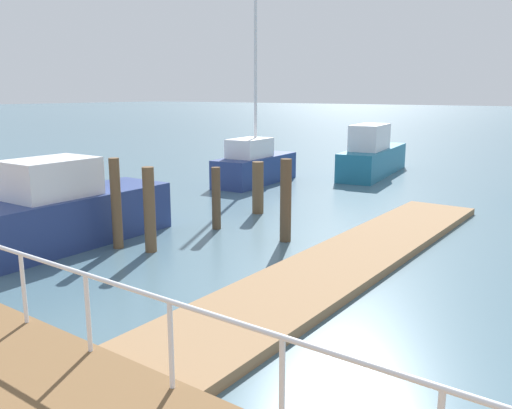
# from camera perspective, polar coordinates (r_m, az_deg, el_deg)

# --- Properties ---
(ground_plane) EXTENTS (300.00, 300.00, 0.00)m
(ground_plane) POSITION_cam_1_polar(r_m,az_deg,el_deg) (15.60, -25.67, -2.93)
(ground_plane) COLOR #476675
(floating_dock) EXTENTS (13.37, 2.00, 0.18)m
(floating_dock) POSITION_cam_1_polar(r_m,az_deg,el_deg) (11.87, 9.92, -5.89)
(floating_dock) COLOR #93704C
(floating_dock) RESTS_ON ground_plane
(boardwalk_railing) EXTENTS (0.06, 28.36, 1.08)m
(boardwalk_railing) POSITION_cam_1_polar(r_m,az_deg,el_deg) (4.91, 10.54, -18.51)
(boardwalk_railing) COLOR white
(boardwalk_railing) RESTS_ON boardwalk
(dock_piling_0) EXTENTS (0.35, 0.35, 1.62)m
(dock_piling_0) POSITION_cam_1_polar(r_m,az_deg,el_deg) (16.37, 0.21, 1.83)
(dock_piling_0) COLOR brown
(dock_piling_0) RESTS_ON ground_plane
(dock_piling_1) EXTENTS (0.27, 0.27, 2.02)m
(dock_piling_1) POSITION_cam_1_polar(r_m,az_deg,el_deg) (12.59, -11.42, -0.58)
(dock_piling_1) COLOR brown
(dock_piling_1) RESTS_ON ground_plane
(dock_piling_3) EXTENTS (0.28, 0.28, 2.10)m
(dock_piling_3) POSITION_cam_1_polar(r_m,az_deg,el_deg) (13.23, 3.23, 0.42)
(dock_piling_3) COLOR brown
(dock_piling_3) RESTS_ON ground_plane
(dock_piling_4) EXTENTS (0.24, 0.24, 1.72)m
(dock_piling_4) POSITION_cam_1_polar(r_m,az_deg,el_deg) (14.50, -4.32, 0.67)
(dock_piling_4) COLOR brown
(dock_piling_4) RESTS_ON ground_plane
(dock_piling_5) EXTENTS (0.25, 0.25, 2.19)m
(dock_piling_5) POSITION_cam_1_polar(r_m,az_deg,el_deg) (13.06, -14.85, 0.09)
(dock_piling_5) COLOR brown
(dock_piling_5) RESTS_ON ground_plane
(moored_boat_0) EXTENTS (6.43, 2.45, 2.32)m
(moored_boat_0) POSITION_cam_1_polar(r_m,az_deg,el_deg) (24.65, 12.47, 5.13)
(moored_boat_0) COLOR #1E6B8C
(moored_boat_0) RESTS_ON ground_plane
(moored_boat_2) EXTENTS (4.55, 1.88, 8.29)m
(moored_boat_2) POSITION_cam_1_polar(r_m,az_deg,el_deg) (21.86, -0.17, 4.33)
(moored_boat_2) COLOR navy
(moored_boat_2) RESTS_ON ground_plane
(moored_boat_3) EXTENTS (5.20, 1.93, 2.17)m
(moored_boat_3) POSITION_cam_1_polar(r_m,az_deg,el_deg) (13.87, -19.59, -0.67)
(moored_boat_3) COLOR navy
(moored_boat_3) RESTS_ON ground_plane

